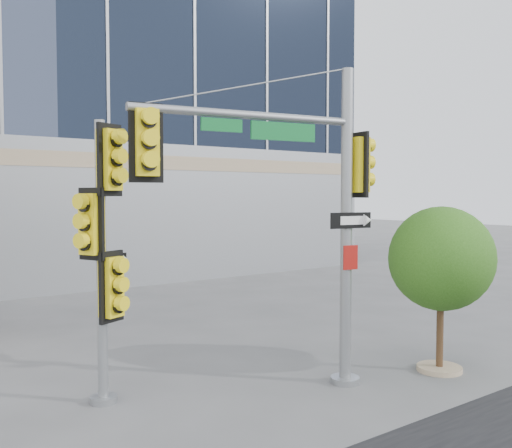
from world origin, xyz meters
TOP-DOWN VIEW (x-y plane):
  - ground at (0.00, 0.00)m, footprint 120.00×120.00m
  - main_signal_pole at (0.24, 0.30)m, footprint 4.89×1.18m
  - secondary_signal_pole at (-3.03, 1.87)m, footprint 0.98×0.71m
  - street_tree at (3.64, -0.52)m, footprint 2.31×2.26m

SIDE VIEW (x-z plane):
  - ground at x=0.00m, z-range 0.00..0.00m
  - street_tree at x=3.64m, z-range 0.57..4.17m
  - secondary_signal_pole at x=-3.03m, z-range 0.45..5.65m
  - main_signal_pole at x=0.24m, z-range 0.76..7.11m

